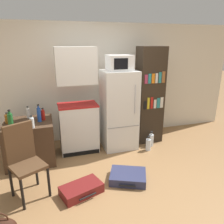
# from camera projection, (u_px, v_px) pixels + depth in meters

# --- Properties ---
(ground_plane) EXTENTS (24.00, 24.00, 0.00)m
(ground_plane) POSITION_uv_depth(u_px,v_px,m) (119.00, 188.00, 3.19)
(ground_plane) COLOR olive
(wall_back) EXTENTS (6.40, 0.10, 2.43)m
(wall_back) POSITION_uv_depth(u_px,v_px,m) (99.00, 83.00, 4.70)
(wall_back) COLOR silver
(wall_back) RESTS_ON ground_plane
(side_table) EXTENTS (0.81, 0.74, 0.74)m
(side_table) POSITION_uv_depth(u_px,v_px,m) (30.00, 141.00, 3.85)
(side_table) COLOR #422D1E
(side_table) RESTS_ON ground_plane
(kitchen_hutch) EXTENTS (0.73, 0.46, 1.97)m
(kitchen_hutch) POSITION_uv_depth(u_px,v_px,m) (78.00, 106.00, 4.06)
(kitchen_hutch) COLOR silver
(kitchen_hutch) RESTS_ON ground_plane
(refrigerator) EXTENTS (0.65, 0.59, 1.54)m
(refrigerator) POSITION_uv_depth(u_px,v_px,m) (119.00, 110.00, 4.28)
(refrigerator) COLOR silver
(refrigerator) RESTS_ON ground_plane
(microwave) EXTENTS (0.44, 0.40, 0.28)m
(microwave) POSITION_uv_depth(u_px,v_px,m) (119.00, 63.00, 4.00)
(microwave) COLOR silver
(microwave) RESTS_ON refrigerator
(bookshelf) EXTENTS (0.53, 0.37, 1.97)m
(bookshelf) POSITION_uv_depth(u_px,v_px,m) (150.00, 96.00, 4.50)
(bookshelf) COLOR #2D2319
(bookshelf) RESTS_ON ground_plane
(bottle_ketchup_red) EXTENTS (0.06, 0.06, 0.22)m
(bottle_ketchup_red) POSITION_uv_depth(u_px,v_px,m) (43.00, 115.00, 3.80)
(bottle_ketchup_red) COLOR #AD1914
(bottle_ketchup_red) RESTS_ON side_table
(bottle_blue_soda) EXTENTS (0.07, 0.07, 0.31)m
(bottle_blue_soda) POSITION_uv_depth(u_px,v_px,m) (39.00, 114.00, 3.71)
(bottle_blue_soda) COLOR #1E47A3
(bottle_blue_soda) RESTS_ON side_table
(bottle_clear_short) EXTENTS (0.07, 0.07, 0.21)m
(bottle_clear_short) POSITION_uv_depth(u_px,v_px,m) (32.00, 123.00, 3.45)
(bottle_clear_short) COLOR silver
(bottle_clear_short) RESTS_ON side_table
(bottle_green_tall) EXTENTS (0.08, 0.08, 0.31)m
(bottle_green_tall) POSITION_uv_depth(u_px,v_px,m) (10.00, 120.00, 3.42)
(bottle_green_tall) COLOR #1E6028
(bottle_green_tall) RESTS_ON side_table
(bottle_amber_beer) EXTENTS (0.08, 0.08, 0.19)m
(bottle_amber_beer) POSITION_uv_depth(u_px,v_px,m) (7.00, 119.00, 3.65)
(bottle_amber_beer) COLOR brown
(bottle_amber_beer) RESTS_ON side_table
(bottle_milk_white) EXTENTS (0.07, 0.07, 0.22)m
(bottle_milk_white) POSITION_uv_depth(u_px,v_px,m) (28.00, 113.00, 3.90)
(bottle_milk_white) COLOR white
(bottle_milk_white) RESTS_ON side_table
(chair) EXTENTS (0.54, 0.54, 1.03)m
(chair) POSITION_uv_depth(u_px,v_px,m) (24.00, 155.00, 2.92)
(chair) COLOR black
(chair) RESTS_ON ground_plane
(suitcase_large_flat) EXTENTS (0.67, 0.61, 0.13)m
(suitcase_large_flat) POSITION_uv_depth(u_px,v_px,m) (128.00, 177.00, 3.36)
(suitcase_large_flat) COLOR navy
(suitcase_large_flat) RESTS_ON ground_plane
(suitcase_small_flat) EXTENTS (0.64, 0.49, 0.14)m
(suitcase_small_flat) POSITION_uv_depth(u_px,v_px,m) (81.00, 189.00, 3.06)
(suitcase_small_flat) COLOR maroon
(suitcase_small_flat) RESTS_ON ground_plane
(water_bottle_front) EXTENTS (0.09, 0.09, 0.32)m
(water_bottle_front) POSITION_uv_depth(u_px,v_px,m) (151.00, 140.00, 4.47)
(water_bottle_front) COLOR silver
(water_bottle_front) RESTS_ON ground_plane
(water_bottle_middle) EXTENTS (0.10, 0.10, 0.29)m
(water_bottle_middle) POSITION_uv_depth(u_px,v_px,m) (148.00, 144.00, 4.29)
(water_bottle_middle) COLOR silver
(water_bottle_middle) RESTS_ON ground_plane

